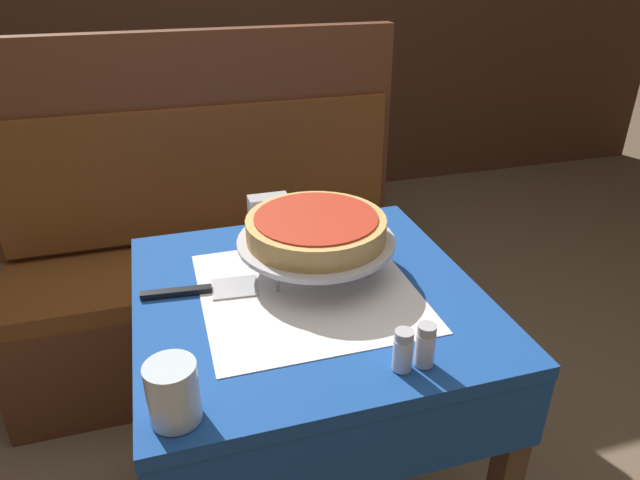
{
  "coord_description": "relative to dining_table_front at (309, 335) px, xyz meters",
  "views": [
    {
      "loc": [
        -0.27,
        -0.98,
        1.38
      ],
      "look_at": [
        0.04,
        0.05,
        0.82
      ],
      "focal_mm": 32.0,
      "sensor_mm": 36.0,
      "label": 1
    }
  ],
  "objects": [
    {
      "name": "salt_shaker",
      "position": [
        0.09,
        -0.28,
        0.15
      ],
      "size": [
        0.03,
        0.03,
        0.08
      ],
      "color": "silver",
      "rests_on": "dining_table_front"
    },
    {
      "name": "dining_table_rear",
      "position": [
        0.13,
        1.64,
        -0.0
      ],
      "size": [
        0.8,
        0.8,
        0.73
      ],
      "color": "#194799",
      "rests_on": "ground_plane"
    },
    {
      "name": "condiment_caddy",
      "position": [
        0.16,
        1.59,
        0.15
      ],
      "size": [
        0.13,
        0.13,
        0.15
      ],
      "color": "black",
      "rests_on": "dining_table_rear"
    },
    {
      "name": "pizza_server",
      "position": [
        -0.21,
        0.06,
        0.12
      ],
      "size": [
        0.24,
        0.09,
        0.01
      ],
      "color": "#BCBCC1",
      "rests_on": "dining_table_front"
    },
    {
      "name": "dining_table_front",
      "position": [
        0.0,
        0.0,
        0.0
      ],
      "size": [
        0.71,
        0.71,
        0.73
      ],
      "color": "#194799",
      "rests_on": "ground_plane"
    },
    {
      "name": "booth_bench",
      "position": [
        -0.13,
        0.76,
        -0.28
      ],
      "size": [
        1.36,
        0.45,
        1.14
      ],
      "color": "brown",
      "rests_on": "ground_plane"
    },
    {
      "name": "water_glass_near",
      "position": [
        -0.29,
        -0.29,
        0.17
      ],
      "size": [
        0.08,
        0.08,
        0.1
      ],
      "color": "silver",
      "rests_on": "dining_table_front"
    },
    {
      "name": "deep_dish_pizza",
      "position": [
        0.04,
        0.08,
        0.22
      ],
      "size": [
        0.3,
        0.3,
        0.05
      ],
      "color": "tan",
      "rests_on": "pizza_pan_stand"
    },
    {
      "name": "napkin_holder",
      "position": [
        -0.02,
        0.31,
        0.16
      ],
      "size": [
        0.1,
        0.05,
        0.09
      ],
      "color": "#B2B2B7",
      "rests_on": "dining_table_front"
    },
    {
      "name": "pepper_shaker",
      "position": [
        0.13,
        -0.28,
        0.16
      ],
      "size": [
        0.03,
        0.03,
        0.08
      ],
      "color": "silver",
      "rests_on": "dining_table_front"
    },
    {
      "name": "pizza_pan_stand",
      "position": [
        0.04,
        0.08,
        0.19
      ],
      "size": [
        0.34,
        0.34,
        0.08
      ],
      "color": "#ADADB2",
      "rests_on": "dining_table_front"
    }
  ]
}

